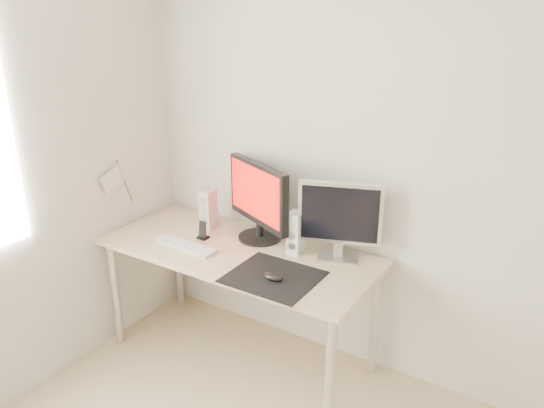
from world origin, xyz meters
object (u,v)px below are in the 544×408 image
at_px(second_monitor, 340,217).
at_px(phone_dock, 203,233).
at_px(desk, 238,261).
at_px(speaker_right, 296,233).
at_px(main_monitor, 258,199).
at_px(mouse, 274,277).
at_px(keyboard, 184,246).
at_px(speaker_left, 208,208).

height_order(second_monitor, phone_dock, second_monitor).
height_order(desk, speaker_right, speaker_right).
relative_size(main_monitor, speaker_right, 2.14).
relative_size(mouse, speaker_right, 0.44).
bearing_deg(keyboard, second_monitor, 23.05).
xyz_separation_m(second_monitor, keyboard, (-0.81, -0.34, -0.23)).
xyz_separation_m(speaker_right, phone_dock, (-0.56, -0.13, -0.09)).
height_order(main_monitor, speaker_right, main_monitor).
xyz_separation_m(main_monitor, speaker_left, (-0.37, -0.01, -0.13)).
height_order(second_monitor, keyboard, second_monitor).
distance_m(main_monitor, second_monitor, 0.51).
bearing_deg(speaker_right, phone_dock, -167.37).
bearing_deg(phone_dock, second_monitor, 13.86).
distance_m(desk, main_monitor, 0.38).
bearing_deg(speaker_left, mouse, -27.61).
relative_size(desk, speaker_right, 6.59).
height_order(second_monitor, speaker_right, second_monitor).
height_order(main_monitor, second_monitor, main_monitor).
relative_size(speaker_left, speaker_right, 1.00).
bearing_deg(main_monitor, speaker_left, -177.96).
relative_size(mouse, desk, 0.07).
bearing_deg(mouse, keyboard, 174.60).
xyz_separation_m(main_monitor, keyboard, (-0.30, -0.32, -0.25)).
bearing_deg(keyboard, phone_dock, 83.02).
bearing_deg(mouse, main_monitor, 131.82).
distance_m(mouse, speaker_left, 0.81).
bearing_deg(speaker_left, main_monitor, 2.04).
relative_size(mouse, keyboard, 0.25).
xyz_separation_m(mouse, speaker_left, (-0.71, 0.37, 0.10)).
bearing_deg(desk, phone_dock, 178.96).
height_order(desk, phone_dock, phone_dock).
height_order(desk, second_monitor, second_monitor).
height_order(mouse, speaker_left, speaker_left).
relative_size(second_monitor, speaker_left, 1.80).
height_order(mouse, desk, mouse).
bearing_deg(desk, keyboard, -152.59).
xyz_separation_m(mouse, desk, (-0.37, 0.21, -0.10)).
relative_size(main_monitor, speaker_left, 2.14).
relative_size(main_monitor, keyboard, 1.23).
distance_m(second_monitor, keyboard, 0.91).
relative_size(main_monitor, second_monitor, 1.19).
bearing_deg(main_monitor, desk, -97.00).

